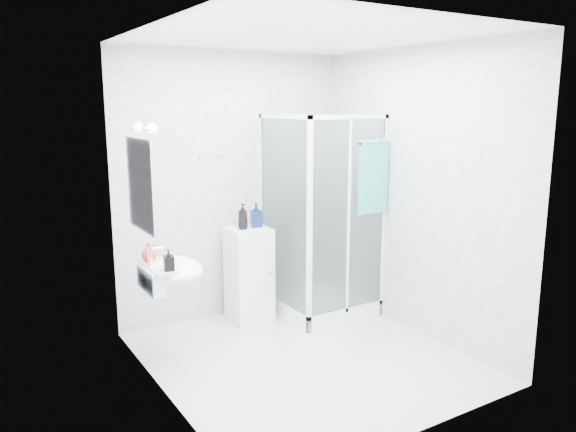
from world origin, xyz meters
TOP-DOWN VIEW (x-y plane):
  - room at (0.00, 0.00)m, footprint 2.40×2.60m
  - shower_enclosure at (0.67, 0.77)m, footprint 0.90×0.95m
  - wall_basin at (-0.99, 0.45)m, footprint 0.46×0.56m
  - mirror at (-1.19, 0.45)m, footprint 0.02×0.60m
  - vanity_lights at (-1.14, 0.45)m, footprint 0.10×0.40m
  - wall_hooks at (-0.25, 1.26)m, footprint 0.23×0.06m
  - storage_cabinet at (0.01, 1.01)m, footprint 0.40×0.42m
  - hand_towel at (1.00, 0.36)m, footprint 0.33×0.05m
  - shampoo_bottle_a at (-0.05, 1.00)m, footprint 0.10×0.10m
  - shampoo_bottle_b at (0.10, 1.02)m, footprint 0.14×0.14m
  - soap_dispenser_orange at (-1.10, 0.59)m, footprint 0.15×0.15m
  - soap_dispenser_black at (-1.06, 0.26)m, footprint 0.09×0.09m

SIDE VIEW (x-z plane):
  - shower_enclosure at x=0.67m, z-range -0.55..1.45m
  - storage_cabinet at x=0.01m, z-range 0.00..0.93m
  - wall_basin at x=-0.99m, z-range 0.62..0.97m
  - soap_dispenser_orange at x=-1.10m, z-range 0.86..1.02m
  - soap_dispenser_black at x=-1.06m, z-range 0.86..1.03m
  - shampoo_bottle_b at x=0.10m, z-range 0.93..1.16m
  - shampoo_bottle_a at x=-0.05m, z-range 0.93..1.17m
  - room at x=0.00m, z-range 0.00..2.60m
  - hand_towel at x=1.00m, z-range 1.09..1.79m
  - mirror at x=-1.19m, z-range 1.15..1.85m
  - wall_hooks at x=-0.25m, z-range 1.60..1.64m
  - vanity_lights at x=-1.14m, z-range 1.88..1.96m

